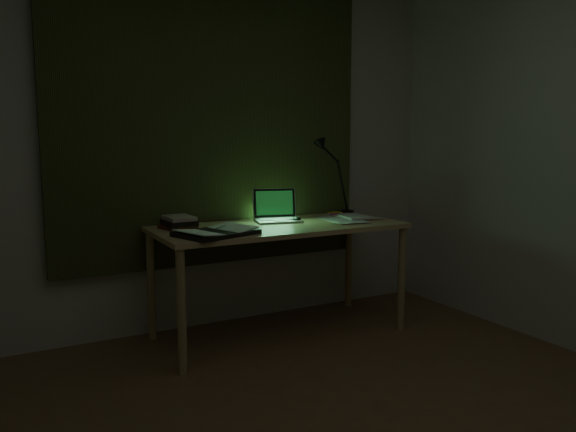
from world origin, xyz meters
The scene contains 11 objects.
wall_back centered at (0.00, 2.00, 1.25)m, with size 3.50×0.00×2.50m, color beige.
curtain centered at (0.00, 1.96, 1.45)m, with size 2.20×0.06×2.00m, color #2B3319.
desk centered at (0.29, 1.56, 0.37)m, with size 1.64×0.72×0.75m, color tan, non-canonical shape.
laptop centered at (0.35, 1.69, 0.86)m, with size 0.30×0.34×0.22m, color silver, non-canonical shape.
open_textbook centered at (-0.22, 1.39, 0.77)m, with size 0.44×0.31×0.04m, color white, non-canonical shape.
book_stack centered at (-0.34, 1.72, 0.79)m, with size 0.18×0.21×0.09m, color white, non-canonical shape.
loose_papers centered at (0.83, 1.58, 0.76)m, with size 0.36×0.38×0.02m, color silver, non-canonical shape.
mouse centered at (0.47, 1.65, 0.76)m, with size 0.06×0.09×0.03m, color black.
sticky_yellow centered at (0.90, 1.83, 0.76)m, with size 0.08×0.08×0.02m, color yellow.
sticky_pink centered at (0.85, 1.75, 0.75)m, with size 0.07×0.07×0.02m, color #D7537F.
desk_lamp centered at (1.03, 1.85, 1.01)m, with size 0.36×0.28×0.54m, color black, non-canonical shape.
Camera 1 is at (-1.40, -1.67, 1.31)m, focal length 35.00 mm.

